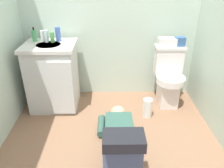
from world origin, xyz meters
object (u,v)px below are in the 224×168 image
at_px(bottle_clear, 46,36).
at_px(bottle_blue, 58,34).
at_px(soap_dispenser, 34,35).
at_px(vanity_cabinet, 53,76).
at_px(paper_towel_roll, 147,108).
at_px(bottle_green, 52,37).
at_px(toiletry_bag, 180,41).
at_px(faucet, 51,36).
at_px(tissue_box, 167,42).
at_px(person_plumber, 120,138).
at_px(bottle_white, 43,36).
at_px(toilet, 169,77).

bearing_deg(bottle_clear, bottle_blue, 15.24).
height_order(soap_dispenser, bottle_clear, soap_dispenser).
relative_size(soap_dispenser, bottle_clear, 1.17).
xyz_separation_m(vanity_cabinet, paper_towel_roll, (1.14, -0.28, -0.30)).
bearing_deg(bottle_green, toiletry_bag, 2.22).
height_order(faucet, tissue_box, faucet).
height_order(person_plumber, bottle_clear, bottle_clear).
distance_m(tissue_box, bottle_green, 1.37).
bearing_deg(faucet, bottle_green, -66.02).
height_order(tissue_box, bottle_blue, bottle_blue).
xyz_separation_m(faucet, paper_towel_roll, (1.14, -0.42, -0.75)).
height_order(bottle_green, paper_towel_roll, bottle_green).
relative_size(toiletry_bag, bottle_clear, 0.87).
bearing_deg(bottle_green, person_plumber, -51.36).
relative_size(vanity_cabinet, tissue_box, 3.73).
xyz_separation_m(faucet, person_plumber, (0.79, -1.02, -0.69)).
height_order(faucet, person_plumber, faucet).
bearing_deg(vanity_cabinet, bottle_green, 69.23).
distance_m(tissue_box, bottle_clear, 1.44).
bearing_deg(soap_dispenser, vanity_cabinet, -33.10).
distance_m(person_plumber, bottle_white, 1.49).
relative_size(person_plumber, toiletry_bag, 8.59).
distance_m(person_plumber, soap_dispenser, 1.57).
bearing_deg(bottle_clear, vanity_cabinet, -63.61).
relative_size(faucet, bottle_white, 0.77).
relative_size(tissue_box, toiletry_bag, 1.77).
bearing_deg(tissue_box, soap_dispenser, -179.73).
distance_m(bottle_green, bottle_blue, 0.08).
height_order(soap_dispenser, paper_towel_roll, soap_dispenser).
bearing_deg(faucet, bottle_blue, -17.22).
distance_m(person_plumber, paper_towel_roll, 0.70).
relative_size(vanity_cabinet, person_plumber, 0.77).
xyz_separation_m(bottle_clear, paper_towel_roll, (1.18, -0.36, -0.77)).
height_order(toiletry_bag, bottle_green, bottle_green).
bearing_deg(toiletry_bag, bottle_green, -177.78).
bearing_deg(vanity_cabinet, toiletry_bag, 4.94).
xyz_separation_m(toilet, bottle_green, (-1.41, 0.03, 0.51)).
bearing_deg(bottle_clear, tissue_box, 2.07).
bearing_deg(bottle_clear, person_plumber, -49.10).
relative_size(vanity_cabinet, toiletry_bag, 6.61).
bearing_deg(person_plumber, toiletry_bag, 52.76).
xyz_separation_m(vanity_cabinet, person_plumber, (0.78, -0.87, -0.24)).
bearing_deg(bottle_green, faucet, 113.98).
bearing_deg(toiletry_bag, toilet, -139.23).
height_order(person_plumber, bottle_white, bottle_white).
bearing_deg(toilet, vanity_cabinet, -178.29).
distance_m(toilet, bottle_clear, 1.57).
height_order(vanity_cabinet, bottle_white, bottle_white).
xyz_separation_m(faucet, soap_dispenser, (-0.19, -0.02, 0.02)).
xyz_separation_m(toiletry_bag, bottle_green, (-1.52, -0.06, 0.08)).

